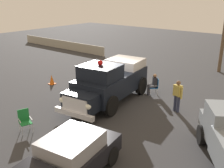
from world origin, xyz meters
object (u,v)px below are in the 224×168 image
(lawn_chair_near_truck, at_px, (155,85))
(spectator_standing, at_px, (177,94))
(traffic_cone, at_px, (52,80))
(spectator_seated, at_px, (153,83))
(vintage_fire_truck, at_px, (110,81))
(classic_hot_rod, at_px, (65,161))
(lawn_chair_by_car, at_px, (25,119))

(lawn_chair_near_truck, height_order, spectator_standing, spectator_standing)
(traffic_cone, bearing_deg, spectator_seated, -157.85)
(vintage_fire_truck, xyz_separation_m, traffic_cone, (4.94, 0.12, -0.89))
(classic_hot_rod, bearing_deg, traffic_cone, -36.57)
(spectator_seated, bearing_deg, lawn_chair_near_truck, -138.36)
(lawn_chair_by_car, xyz_separation_m, traffic_cone, (4.15, -4.86, -0.28))
(lawn_chair_by_car, bearing_deg, lawn_chair_near_truck, -106.72)
(lawn_chair_by_car, xyz_separation_m, spectator_seated, (-2.16, -7.43, 0.11))
(lawn_chair_by_car, distance_m, traffic_cone, 6.40)
(spectator_seated, relative_size, traffic_cone, 2.03)
(classic_hot_rod, bearing_deg, spectator_standing, -93.71)
(spectator_seated, bearing_deg, traffic_cone, 22.15)
(classic_hot_rod, bearing_deg, lawn_chair_near_truck, -79.35)
(classic_hot_rod, distance_m, spectator_standing, 7.19)
(lawn_chair_by_car, relative_size, spectator_standing, 0.61)
(spectator_seated, distance_m, spectator_standing, 2.58)
(spectator_standing, bearing_deg, vintage_fire_truck, 17.15)
(spectator_seated, relative_size, spectator_standing, 0.77)
(vintage_fire_truck, height_order, spectator_standing, vintage_fire_truck)
(vintage_fire_truck, bearing_deg, lawn_chair_near_truck, -120.04)
(classic_hot_rod, bearing_deg, spectator_seated, -78.61)
(vintage_fire_truck, relative_size, lawn_chair_near_truck, 6.05)
(lawn_chair_near_truck, xyz_separation_m, traffic_cone, (6.41, 2.66, -0.28))
(lawn_chair_near_truck, bearing_deg, lawn_chair_by_car, 73.28)
(lawn_chair_near_truck, distance_m, spectator_seated, 0.17)
(vintage_fire_truck, distance_m, lawn_chair_by_car, 5.08)
(lawn_chair_by_car, height_order, spectator_seated, spectator_seated)
(traffic_cone, bearing_deg, lawn_chair_by_car, 130.46)
(classic_hot_rod, xyz_separation_m, lawn_chair_by_car, (3.88, -1.09, -0.16))
(spectator_standing, bearing_deg, lawn_chair_near_truck, -34.63)
(classic_hot_rod, distance_m, traffic_cone, 10.00)
(vintage_fire_truck, distance_m, lawn_chair_near_truck, 2.99)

